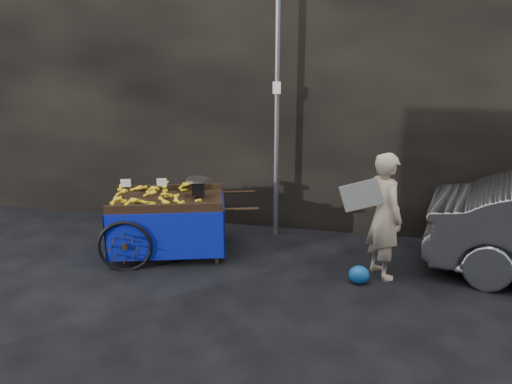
# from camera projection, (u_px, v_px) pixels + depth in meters

# --- Properties ---
(ground) EXTENTS (80.00, 80.00, 0.00)m
(ground) POSITION_uv_depth(u_px,v_px,m) (239.00, 266.00, 7.15)
(ground) COLOR black
(ground) RESTS_ON ground
(building_wall) EXTENTS (13.50, 2.00, 5.00)m
(building_wall) POSITION_uv_depth(u_px,v_px,m) (295.00, 75.00, 8.76)
(building_wall) COLOR black
(building_wall) RESTS_ON ground
(street_pole) EXTENTS (0.12, 0.10, 4.00)m
(street_pole) POSITION_uv_depth(u_px,v_px,m) (277.00, 113.00, 7.71)
(street_pole) COLOR slate
(street_pole) RESTS_ON ground
(banana_cart) EXTENTS (2.45, 1.60, 1.23)m
(banana_cart) POSITION_uv_depth(u_px,v_px,m) (164.00, 205.00, 7.36)
(banana_cart) COLOR black
(banana_cart) RESTS_ON ground
(vendor) EXTENTS (0.96, 0.75, 1.73)m
(vendor) POSITION_uv_depth(u_px,v_px,m) (384.00, 216.00, 6.63)
(vendor) COLOR beige
(vendor) RESTS_ON ground
(plastic_bag) EXTENTS (0.28, 0.22, 0.25)m
(plastic_bag) POSITION_uv_depth(u_px,v_px,m) (359.00, 275.00, 6.61)
(plastic_bag) COLOR #1657A8
(plastic_bag) RESTS_ON ground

